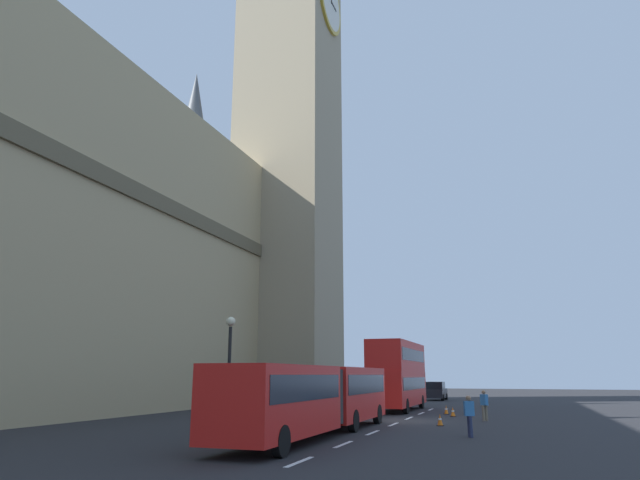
{
  "coord_description": "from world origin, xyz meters",
  "views": [
    {
      "loc": [
        -33.22,
        -6.39,
        2.55
      ],
      "look_at": [
        -6.43,
        2.82,
        9.39
      ],
      "focal_mm": 31.41,
      "sensor_mm": 36.0,
      "label": 1
    }
  ],
  "objects_px": {
    "articulated_bus": "(316,394)",
    "double_decker_bus": "(398,373)",
    "street_lamp": "(229,364)",
    "traffic_cone_middle": "(453,412)",
    "sedan_lead": "(436,391)",
    "pedestrian_by_kerb": "(484,404)",
    "pedestrian_near_cones": "(469,415)",
    "clock_tower": "(290,77)",
    "traffic_cone_west": "(440,420)",
    "traffic_cone_east": "(446,410)"
  },
  "relations": [
    {
      "from": "articulated_bus",
      "to": "street_lamp",
      "type": "bearing_deg",
      "value": 85.18
    },
    {
      "from": "traffic_cone_middle",
      "to": "sedan_lead",
      "type": "bearing_deg",
      "value": 9.98
    },
    {
      "from": "traffic_cone_west",
      "to": "pedestrian_by_kerb",
      "type": "height_order",
      "value": "pedestrian_by_kerb"
    },
    {
      "from": "double_decker_bus",
      "to": "traffic_cone_middle",
      "type": "distance_m",
      "value": 6.92
    },
    {
      "from": "traffic_cone_east",
      "to": "clock_tower",
      "type": "bearing_deg",
      "value": 49.91
    },
    {
      "from": "pedestrian_by_kerb",
      "to": "double_decker_bus",
      "type": "bearing_deg",
      "value": 39.81
    },
    {
      "from": "clock_tower",
      "to": "double_decker_bus",
      "type": "relative_size",
      "value": 6.72
    },
    {
      "from": "articulated_bus",
      "to": "traffic_cone_west",
      "type": "distance_m",
      "value": 8.11
    },
    {
      "from": "articulated_bus",
      "to": "double_decker_bus",
      "type": "relative_size",
      "value": 1.58
    },
    {
      "from": "double_decker_bus",
      "to": "pedestrian_by_kerb",
      "type": "distance_m",
      "value": 10.27
    },
    {
      "from": "street_lamp",
      "to": "articulated_bus",
      "type": "bearing_deg",
      "value": -94.82
    },
    {
      "from": "traffic_cone_east",
      "to": "pedestrian_near_cones",
      "type": "distance_m",
      "value": 14.33
    },
    {
      "from": "sedan_lead",
      "to": "pedestrian_by_kerb",
      "type": "distance_m",
      "value": 26.91
    },
    {
      "from": "sedan_lead",
      "to": "traffic_cone_west",
      "type": "height_order",
      "value": "sedan_lead"
    },
    {
      "from": "traffic_cone_west",
      "to": "pedestrian_near_cones",
      "type": "xyz_separation_m",
      "value": [
        -5.13,
        -1.9,
        0.63
      ]
    },
    {
      "from": "articulated_bus",
      "to": "pedestrian_by_kerb",
      "type": "relative_size",
      "value": 9.58
    },
    {
      "from": "sedan_lead",
      "to": "pedestrian_by_kerb",
      "type": "height_order",
      "value": "sedan_lead"
    },
    {
      "from": "traffic_cone_middle",
      "to": "pedestrian_by_kerb",
      "type": "bearing_deg",
      "value": -144.81
    },
    {
      "from": "sedan_lead",
      "to": "street_lamp",
      "type": "height_order",
      "value": "street_lamp"
    },
    {
      "from": "articulated_bus",
      "to": "traffic_cone_west",
      "type": "height_order",
      "value": "articulated_bus"
    },
    {
      "from": "double_decker_bus",
      "to": "traffic_cone_middle",
      "type": "xyz_separation_m",
      "value": [
        -4.78,
        -4.37,
        -2.43
      ]
    },
    {
      "from": "sedan_lead",
      "to": "street_lamp",
      "type": "relative_size",
      "value": 0.83
    },
    {
      "from": "articulated_bus",
      "to": "traffic_cone_middle",
      "type": "height_order",
      "value": "articulated_bus"
    },
    {
      "from": "articulated_bus",
      "to": "clock_tower",
      "type": "bearing_deg",
      "value": 24.65
    },
    {
      "from": "traffic_cone_west",
      "to": "pedestrian_by_kerb",
      "type": "distance_m",
      "value": 4.43
    },
    {
      "from": "traffic_cone_middle",
      "to": "traffic_cone_east",
      "type": "xyz_separation_m",
      "value": [
        2.08,
        0.66,
        0.0
      ]
    },
    {
      "from": "pedestrian_near_cones",
      "to": "clock_tower",
      "type": "bearing_deg",
      "value": 35.03
    },
    {
      "from": "traffic_cone_west",
      "to": "traffic_cone_middle",
      "type": "height_order",
      "value": "same"
    },
    {
      "from": "traffic_cone_west",
      "to": "traffic_cone_middle",
      "type": "distance_m",
      "value": 6.87
    },
    {
      "from": "clock_tower",
      "to": "traffic_cone_east",
      "type": "xyz_separation_m",
      "value": [
        -14.9,
        -17.7,
        -35.97
      ]
    },
    {
      "from": "articulated_bus",
      "to": "traffic_cone_east",
      "type": "height_order",
      "value": "articulated_bus"
    },
    {
      "from": "traffic_cone_west",
      "to": "sedan_lead",
      "type": "bearing_deg",
      "value": 7.86
    },
    {
      "from": "sedan_lead",
      "to": "traffic_cone_east",
      "type": "xyz_separation_m",
      "value": [
        -21.13,
        -3.43,
        -0.63
      ]
    },
    {
      "from": "articulated_bus",
      "to": "street_lamp",
      "type": "distance_m",
      "value": 4.71
    },
    {
      "from": "traffic_cone_east",
      "to": "articulated_bus",
      "type": "bearing_deg",
      "value": 166.6
    },
    {
      "from": "traffic_cone_middle",
      "to": "pedestrian_by_kerb",
      "type": "height_order",
      "value": "pedestrian_by_kerb"
    },
    {
      "from": "clock_tower",
      "to": "pedestrian_by_kerb",
      "type": "bearing_deg",
      "value": -134.3
    },
    {
      "from": "sedan_lead",
      "to": "traffic_cone_west",
      "type": "xyz_separation_m",
      "value": [
        -30.07,
        -4.15,
        -0.63
      ]
    },
    {
      "from": "articulated_bus",
      "to": "pedestrian_by_kerb",
      "type": "bearing_deg",
      "value": -31.58
    },
    {
      "from": "clock_tower",
      "to": "articulated_bus",
      "type": "relative_size",
      "value": 4.26
    },
    {
      "from": "street_lamp",
      "to": "pedestrian_near_cones",
      "type": "xyz_separation_m",
      "value": [
        1.12,
        -10.84,
        -2.14
      ]
    },
    {
      "from": "clock_tower",
      "to": "pedestrian_near_cones",
      "type": "distance_m",
      "value": 50.02
    },
    {
      "from": "pedestrian_near_cones",
      "to": "pedestrian_by_kerb",
      "type": "relative_size",
      "value": 1.0
    },
    {
      "from": "pedestrian_near_cones",
      "to": "sedan_lead",
      "type": "bearing_deg",
      "value": 9.75
    },
    {
      "from": "street_lamp",
      "to": "pedestrian_near_cones",
      "type": "bearing_deg",
      "value": -84.08
    },
    {
      "from": "double_decker_bus",
      "to": "street_lamp",
      "type": "bearing_deg",
      "value": 165.88
    },
    {
      "from": "pedestrian_near_cones",
      "to": "traffic_cone_middle",
      "type": "bearing_deg",
      "value": 9.29
    },
    {
      "from": "articulated_bus",
      "to": "traffic_cone_middle",
      "type": "relative_size",
      "value": 27.91
    },
    {
      "from": "clock_tower",
      "to": "double_decker_bus",
      "type": "xyz_separation_m",
      "value": [
        -12.2,
        -13.99,
        -33.55
      ]
    },
    {
      "from": "pedestrian_by_kerb",
      "to": "sedan_lead",
      "type": "bearing_deg",
      "value": 13.29
    }
  ]
}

